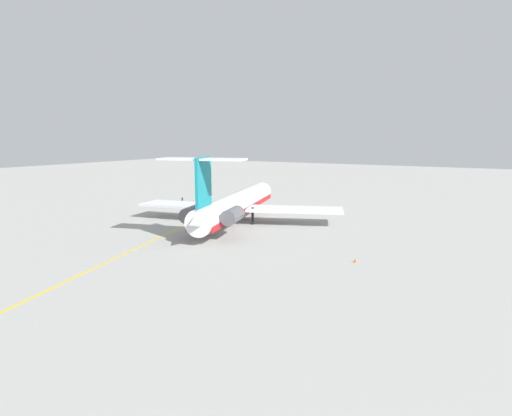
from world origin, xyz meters
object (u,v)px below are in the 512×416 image
object	(u,v)px
ground_crew_near_tail	(182,199)
safety_cone_wingtip	(355,260)
safety_cone_nose	(194,201)
main_jetliner	(235,205)
ground_crew_near_nose	(205,198)

from	to	relation	value
ground_crew_near_tail	safety_cone_wingtip	size ratio (longest dim) A/B	3.04
safety_cone_nose	safety_cone_wingtip	bearing A→B (deg)	57.90
main_jetliner	safety_cone_nose	world-z (taller)	main_jetliner
ground_crew_near_tail	safety_cone_wingtip	xyz separation A→B (m)	(27.25, 50.14, -0.79)
main_jetliner	ground_crew_near_tail	bearing A→B (deg)	44.38
safety_cone_nose	safety_cone_wingtip	xyz separation A→B (m)	(31.42, 50.09, 0.00)
main_jetliner	ground_crew_near_nose	distance (m)	27.26
main_jetliner	ground_crew_near_nose	size ratio (longest dim) A/B	25.96
main_jetliner	safety_cone_wingtip	distance (m)	30.05
main_jetliner	ground_crew_near_nose	bearing A→B (deg)	32.67
main_jetliner	safety_cone_nose	distance (m)	29.66
ground_crew_near_nose	safety_cone_wingtip	xyz separation A→B (m)	(31.71, 46.83, -0.77)
ground_crew_near_nose	ground_crew_near_tail	xyz separation A→B (m)	(4.45, -3.31, 0.01)
main_jetliner	safety_cone_wingtip	xyz separation A→B (m)	(13.58, 26.61, -3.20)
ground_crew_near_tail	safety_cone_nose	world-z (taller)	ground_crew_near_tail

